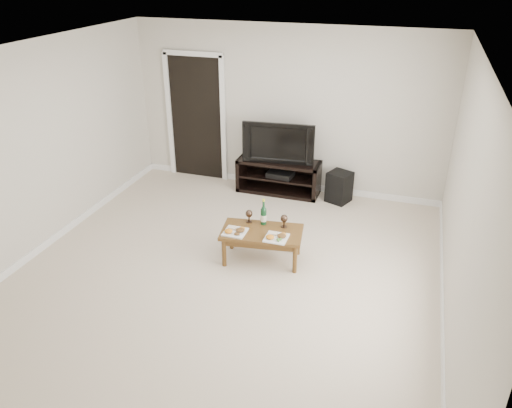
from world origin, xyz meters
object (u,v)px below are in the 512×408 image
Objects in this scene: television at (279,141)px; subwoofer at (339,187)px; coffee_table at (262,245)px; media_console at (279,176)px.

subwoofer is (0.99, -0.03, -0.63)m from television.
television is 2.16m from coffee_table.
television is 1.13× the size of coffee_table.
media_console is 2.06m from coffee_table.
media_console reaches higher than coffee_table.
television is (0.00, 0.00, 0.60)m from media_console.
television reaches higher than subwoofer.
media_console is 0.60m from television.
subwoofer reaches higher than coffee_table.
media_console is at bearing -160.11° from subwoofer.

